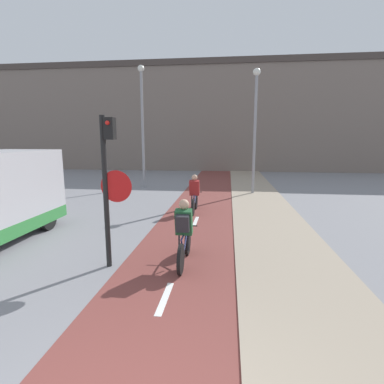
{
  "coord_description": "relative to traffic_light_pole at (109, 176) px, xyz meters",
  "views": [
    {
      "loc": [
        1.04,
        -1.69,
        2.73
      ],
      "look_at": [
        0.0,
        6.93,
        1.2
      ],
      "focal_mm": 28.0,
      "sensor_mm": 36.0,
      "label": 1
    }
  ],
  "objects": [
    {
      "name": "street_lamp_sidewalk",
      "position": [
        3.72,
        9.36,
        1.78
      ],
      "size": [
        0.36,
        0.36,
        6.07
      ],
      "color": "gray",
      "rests_on": "ground_plane"
    },
    {
      "name": "street_lamp_far",
      "position": [
        -2.34,
        10.72,
        2.11
      ],
      "size": [
        0.36,
        0.36,
        6.69
      ],
      "color": "gray",
      "rests_on": "ground_plane"
    },
    {
      "name": "cyclist_far",
      "position": [
        1.22,
        5.06,
        -1.33
      ],
      "size": [
        0.46,
        1.65,
        1.44
      ],
      "color": "black",
      "rests_on": "ground_plane"
    },
    {
      "name": "traffic_light_pole",
      "position": [
        0.0,
        0.0,
        0.0
      ],
      "size": [
        0.67,
        0.25,
        3.21
      ],
      "color": "black",
      "rests_on": "ground_plane"
    },
    {
      "name": "cyclist_near",
      "position": [
        1.53,
        0.27,
        -1.28
      ],
      "size": [
        0.46,
        1.71,
        1.47
      ],
      "color": "black",
      "rests_on": "ground_plane"
    },
    {
      "name": "building_row_background",
      "position": [
        1.41,
        22.51,
        2.68
      ],
      "size": [
        60.0,
        5.2,
        9.31
      ],
      "color": "slate",
      "rests_on": "ground_plane"
    }
  ]
}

